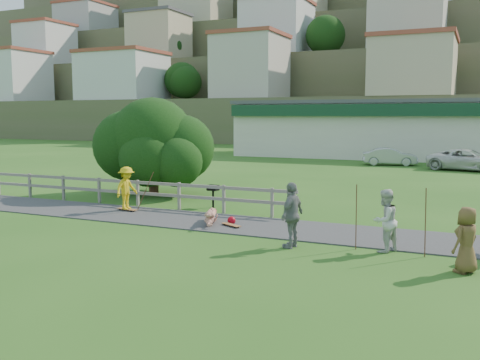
{
  "coord_description": "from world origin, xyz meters",
  "views": [
    {
      "loc": [
        8.97,
        -15.05,
        3.78
      ],
      "look_at": [
        1.28,
        2.0,
        1.51
      ],
      "focal_mm": 40.0,
      "sensor_mm": 36.0,
      "label": 1
    }
  ],
  "objects_px": {
    "car_silver": "(390,157)",
    "car_white": "(468,160)",
    "spectator_a": "(385,221)",
    "spectator_c": "(466,240)",
    "skater_fallen": "(211,216)",
    "spectator_b": "(292,215)",
    "bbq": "(213,196)",
    "tree": "(153,155)",
    "skater_rider": "(127,191)"
  },
  "relations": [
    {
      "from": "spectator_a",
      "to": "tree",
      "type": "distance_m",
      "value": 13.72
    },
    {
      "from": "spectator_a",
      "to": "car_white",
      "type": "xyz_separation_m",
      "value": [
        1.57,
        24.7,
        -0.14
      ]
    },
    {
      "from": "car_white",
      "to": "tree",
      "type": "xyz_separation_m",
      "value": [
        -13.53,
        -18.06,
        1.17
      ]
    },
    {
      "from": "skater_fallen",
      "to": "spectator_b",
      "type": "height_order",
      "value": "spectator_b"
    },
    {
      "from": "skater_fallen",
      "to": "car_silver",
      "type": "relative_size",
      "value": 0.43
    },
    {
      "from": "car_white",
      "to": "spectator_b",
      "type": "bearing_deg",
      "value": -177.21
    },
    {
      "from": "skater_rider",
      "to": "spectator_c",
      "type": "xyz_separation_m",
      "value": [
        12.39,
        -3.43,
        -0.03
      ]
    },
    {
      "from": "spectator_a",
      "to": "skater_fallen",
      "type": "bearing_deg",
      "value": -73.24
    },
    {
      "from": "skater_rider",
      "to": "bbq",
      "type": "bearing_deg",
      "value": -43.64
    },
    {
      "from": "spectator_a",
      "to": "spectator_c",
      "type": "xyz_separation_m",
      "value": [
        2.12,
        -1.24,
        -0.07
      ]
    },
    {
      "from": "car_silver",
      "to": "spectator_b",
      "type": "bearing_deg",
      "value": 170.26
    },
    {
      "from": "car_silver",
      "to": "bbq",
      "type": "distance_m",
      "value": 22.51
    },
    {
      "from": "skater_rider",
      "to": "tree",
      "type": "xyz_separation_m",
      "value": [
        -1.68,
        4.45,
        1.06
      ]
    },
    {
      "from": "car_silver",
      "to": "car_white",
      "type": "bearing_deg",
      "value": -122.03
    },
    {
      "from": "skater_fallen",
      "to": "bbq",
      "type": "relative_size",
      "value": 1.84
    },
    {
      "from": "bbq",
      "to": "car_white",
      "type": "bearing_deg",
      "value": 71.5
    },
    {
      "from": "spectator_b",
      "to": "spectator_c",
      "type": "distance_m",
      "value": 4.66
    },
    {
      "from": "skater_rider",
      "to": "bbq",
      "type": "xyz_separation_m",
      "value": [
        2.67,
        2.23,
        -0.37
      ]
    },
    {
      "from": "spectator_c",
      "to": "bbq",
      "type": "xyz_separation_m",
      "value": [
        -9.73,
        5.66,
        -0.34
      ]
    },
    {
      "from": "car_white",
      "to": "skater_fallen",
      "type": "bearing_deg",
      "value": 173.89
    },
    {
      "from": "spectator_b",
      "to": "bbq",
      "type": "height_order",
      "value": "spectator_b"
    },
    {
      "from": "car_silver",
      "to": "tree",
      "type": "distance_m",
      "value": 21.58
    },
    {
      "from": "spectator_a",
      "to": "bbq",
      "type": "relative_size",
      "value": 1.88
    },
    {
      "from": "skater_fallen",
      "to": "tree",
      "type": "distance_m",
      "value": 8.13
    },
    {
      "from": "skater_fallen",
      "to": "car_silver",
      "type": "height_order",
      "value": "car_silver"
    },
    {
      "from": "spectator_b",
      "to": "car_silver",
      "type": "xyz_separation_m",
      "value": [
        -1.43,
        27.22,
        -0.29
      ]
    },
    {
      "from": "spectator_b",
      "to": "bbq",
      "type": "relative_size",
      "value": 2.02
    },
    {
      "from": "skater_rider",
      "to": "car_white",
      "type": "relative_size",
      "value": 0.32
    },
    {
      "from": "skater_rider",
      "to": "skater_fallen",
      "type": "height_order",
      "value": "skater_rider"
    },
    {
      "from": "skater_rider",
      "to": "skater_fallen",
      "type": "distance_m",
      "value": 4.35
    },
    {
      "from": "spectator_c",
      "to": "skater_rider",
      "type": "bearing_deg",
      "value": -73.76
    },
    {
      "from": "spectator_c",
      "to": "tree",
      "type": "height_order",
      "value": "tree"
    },
    {
      "from": "spectator_b",
      "to": "tree",
      "type": "xyz_separation_m",
      "value": [
        -9.46,
        7.23,
        0.95
      ]
    },
    {
      "from": "spectator_a",
      "to": "tree",
      "type": "bearing_deg",
      "value": -90.38
    },
    {
      "from": "skater_fallen",
      "to": "bbq",
      "type": "bearing_deg",
      "value": 95.37
    },
    {
      "from": "spectator_b",
      "to": "spectator_c",
      "type": "xyz_separation_m",
      "value": [
        4.62,
        -0.64,
        -0.14
      ]
    },
    {
      "from": "spectator_c",
      "to": "car_white",
      "type": "distance_m",
      "value": 25.95
    },
    {
      "from": "car_silver",
      "to": "bbq",
      "type": "height_order",
      "value": "car_silver"
    },
    {
      "from": "skater_fallen",
      "to": "car_white",
      "type": "relative_size",
      "value": 0.33
    },
    {
      "from": "spectator_a",
      "to": "bbq",
      "type": "xyz_separation_m",
      "value": [
        -7.61,
        4.42,
        -0.41
      ]
    },
    {
      "from": "bbq",
      "to": "car_silver",
      "type": "bearing_deg",
      "value": 86.44
    },
    {
      "from": "car_silver",
      "to": "tree",
      "type": "xyz_separation_m",
      "value": [
        -8.03,
        -19.99,
        1.24
      ]
    },
    {
      "from": "skater_fallen",
      "to": "car_white",
      "type": "bearing_deg",
      "value": 51.1
    },
    {
      "from": "skater_rider",
      "to": "spectator_c",
      "type": "height_order",
      "value": "skater_rider"
    },
    {
      "from": "bbq",
      "to": "skater_rider",
      "type": "bearing_deg",
      "value": -134.26
    },
    {
      "from": "spectator_c",
      "to": "spectator_a",
      "type": "bearing_deg",
      "value": -88.54
    },
    {
      "from": "spectator_b",
      "to": "car_silver",
      "type": "bearing_deg",
      "value": -167.57
    },
    {
      "from": "spectator_a",
      "to": "spectator_c",
      "type": "distance_m",
      "value": 2.45
    },
    {
      "from": "bbq",
      "to": "spectator_c",
      "type": "bearing_deg",
      "value": -24.34
    },
    {
      "from": "spectator_c",
      "to": "car_silver",
      "type": "relative_size",
      "value": 0.4
    }
  ]
}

